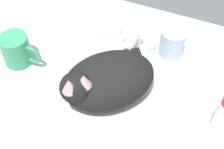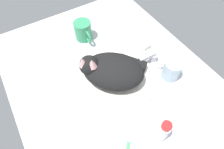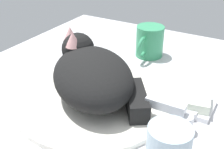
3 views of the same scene
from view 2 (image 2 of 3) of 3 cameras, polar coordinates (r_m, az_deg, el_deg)
ground_plane at (r=82.65cm, az=0.36°, el=-2.27°), size 110.00×82.50×3.00cm
sink_basin at (r=80.92cm, az=0.37°, el=-1.47°), size 36.47×36.47×1.13cm
faucet at (r=87.62cm, az=11.89°, el=5.11°), size 12.91×10.12×5.89cm
cat at (r=75.98cm, az=-0.29°, el=1.41°), size 29.96×30.82×13.84cm
coffee_mug at (r=95.97cm, az=-8.74°, el=13.02°), size 12.75×8.39×9.50cm
rinse_cup at (r=83.00cm, az=17.71°, el=1.33°), size 7.48×7.48×8.76cm
soap_dish at (r=94.20cm, az=9.22°, el=8.41°), size 9.00×6.40×1.20cm
soap_bar at (r=93.02cm, az=9.35°, el=9.11°), size 7.72×5.86×2.13cm
toothpaste_bottle at (r=67.64cm, az=15.16°, el=-16.52°), size 3.89×3.89×12.29cm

